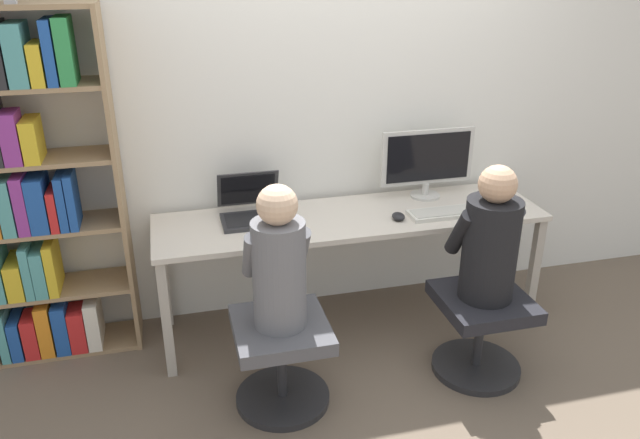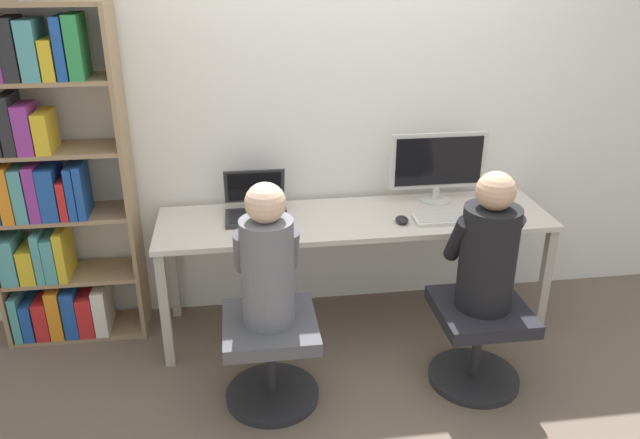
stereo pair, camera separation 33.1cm
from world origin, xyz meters
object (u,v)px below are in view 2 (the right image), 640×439
at_px(desktop_monitor, 438,165).
at_px(laptop, 256,207).
at_px(office_chair_right, 271,352).
at_px(bookshelf, 44,186).
at_px(office_chair_left, 478,336).
at_px(person_at_laptop, 267,260).
at_px(person_at_monitor, 488,248).
at_px(keyboard, 452,218).

height_order(desktop_monitor, laptop, desktop_monitor).
bearing_deg(office_chair_right, laptop, 91.75).
bearing_deg(bookshelf, office_chair_right, -33.07).
relative_size(laptop, office_chair_left, 0.75).
relative_size(laptop, person_at_laptop, 0.50).
distance_m(person_at_monitor, person_at_laptop, 1.07).
xyz_separation_m(desktop_monitor, person_at_monitor, (0.01, -0.78, -0.16)).
xyz_separation_m(person_at_laptop, bookshelf, (-1.15, 0.74, 0.15)).
distance_m(desktop_monitor, person_at_laptop, 1.31).
xyz_separation_m(desktop_monitor, person_at_laptop, (-1.05, -0.77, -0.15)).
xyz_separation_m(desktop_monitor, keyboard, (0.00, -0.29, -0.21)).
distance_m(office_chair_right, person_at_monitor, 1.18).
height_order(office_chair_left, person_at_monitor, person_at_monitor).
xyz_separation_m(laptop, keyboard, (1.08, -0.23, -0.04)).
height_order(desktop_monitor, bookshelf, bookshelf).
bearing_deg(bookshelf, laptop, -1.84).
height_order(keyboard, person_at_monitor, person_at_monitor).
bearing_deg(keyboard, office_chair_left, -88.67).
bearing_deg(desktop_monitor, person_at_monitor, -89.06).
relative_size(office_chair_left, office_chair_right, 1.00).
relative_size(laptop, office_chair_right, 0.75).
bearing_deg(laptop, keyboard, -11.97).
distance_m(keyboard, person_at_laptop, 1.16).
xyz_separation_m(desktop_monitor, bookshelf, (-2.20, -0.03, -0.00)).
relative_size(office_chair_right, bookshelf, 0.25).
distance_m(keyboard, office_chair_right, 1.24).
height_order(desktop_monitor, office_chair_left, desktop_monitor).
distance_m(office_chair_right, person_at_laptop, 0.51).
bearing_deg(bookshelf, office_chair_left, -18.87).
bearing_deg(laptop, office_chair_left, -33.51).
bearing_deg(laptop, person_at_laptop, -88.24).
xyz_separation_m(person_at_monitor, bookshelf, (-2.21, 0.75, 0.16)).
bearing_deg(desktop_monitor, office_chair_left, -89.07).
bearing_deg(keyboard, person_at_laptop, -155.62).
distance_m(keyboard, bookshelf, 2.23).
distance_m(desktop_monitor, office_chair_left, 1.02).
xyz_separation_m(keyboard, person_at_monitor, (0.01, -0.49, 0.05)).
bearing_deg(office_chair_left, office_chair_right, 179.51).
distance_m(desktop_monitor, laptop, 1.09).
height_order(laptop, office_chair_left, laptop).
distance_m(laptop, person_at_monitor, 1.30).
bearing_deg(person_at_monitor, keyboard, 91.34).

